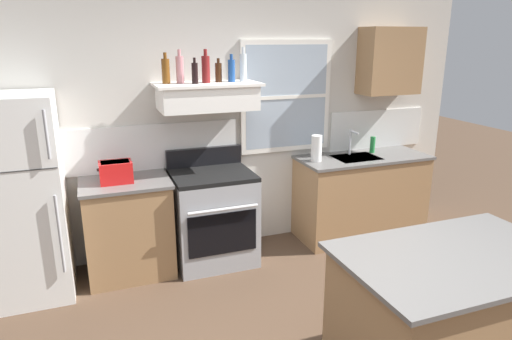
# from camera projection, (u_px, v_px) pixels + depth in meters

# --- Properties ---
(back_wall) EXTENTS (5.40, 0.11, 2.70)m
(back_wall) POSITION_uv_depth(u_px,v_px,m) (228.00, 119.00, 4.61)
(back_wall) COLOR beige
(back_wall) RESTS_ON ground_plane
(refrigerator) EXTENTS (0.70, 0.72, 1.73)m
(refrigerator) POSITION_uv_depth(u_px,v_px,m) (19.00, 199.00, 3.75)
(refrigerator) COLOR white
(refrigerator) RESTS_ON ground_plane
(counter_left_of_stove) EXTENTS (0.79, 0.63, 0.91)m
(counter_left_of_stove) POSITION_uv_depth(u_px,v_px,m) (128.00, 227.00, 4.21)
(counter_left_of_stove) COLOR #9E754C
(counter_left_of_stove) RESTS_ON ground_plane
(toaster) EXTENTS (0.30, 0.20, 0.19)m
(toaster) POSITION_uv_depth(u_px,v_px,m) (116.00, 172.00, 4.01)
(toaster) COLOR red
(toaster) RESTS_ON counter_left_of_stove
(stove_range) EXTENTS (0.76, 0.69, 1.09)m
(stove_range) POSITION_uv_depth(u_px,v_px,m) (213.00, 216.00, 4.44)
(stove_range) COLOR #9EA0A5
(stove_range) RESTS_ON ground_plane
(range_hood_shelf) EXTENTS (0.96, 0.52, 0.24)m
(range_hood_shelf) POSITION_uv_depth(u_px,v_px,m) (207.00, 96.00, 4.20)
(range_hood_shelf) COLOR white
(bottle_amber_wine) EXTENTS (0.07, 0.07, 0.27)m
(bottle_amber_wine) POSITION_uv_depth(u_px,v_px,m) (166.00, 71.00, 4.06)
(bottle_amber_wine) COLOR brown
(bottle_amber_wine) RESTS_ON range_hood_shelf
(bottle_rose_pink) EXTENTS (0.07, 0.07, 0.30)m
(bottle_rose_pink) POSITION_uv_depth(u_px,v_px,m) (180.00, 69.00, 4.09)
(bottle_rose_pink) COLOR #C67F84
(bottle_rose_pink) RESTS_ON range_hood_shelf
(bottle_balsamic_dark) EXTENTS (0.06, 0.06, 0.23)m
(bottle_balsamic_dark) POSITION_uv_depth(u_px,v_px,m) (195.00, 73.00, 4.05)
(bottle_balsamic_dark) COLOR black
(bottle_balsamic_dark) RESTS_ON range_hood_shelf
(bottle_red_label_wine) EXTENTS (0.07, 0.07, 0.30)m
(bottle_red_label_wine) POSITION_uv_depth(u_px,v_px,m) (206.00, 69.00, 4.13)
(bottle_red_label_wine) COLOR maroon
(bottle_red_label_wine) RESTS_ON range_hood_shelf
(bottle_brown_stout) EXTENTS (0.06, 0.06, 0.22)m
(bottle_brown_stout) POSITION_uv_depth(u_px,v_px,m) (218.00, 72.00, 4.21)
(bottle_brown_stout) COLOR #381E0F
(bottle_brown_stout) RESTS_ON range_hood_shelf
(bottle_blue_liqueur) EXTENTS (0.07, 0.07, 0.25)m
(bottle_blue_liqueur) POSITION_uv_depth(u_px,v_px,m) (231.00, 70.00, 4.22)
(bottle_blue_liqueur) COLOR #1E478C
(bottle_blue_liqueur) RESTS_ON range_hood_shelf
(bottle_clear_tall) EXTENTS (0.06, 0.06, 0.31)m
(bottle_clear_tall) POSITION_uv_depth(u_px,v_px,m) (243.00, 67.00, 4.26)
(bottle_clear_tall) COLOR silver
(bottle_clear_tall) RESTS_ON range_hood_shelf
(counter_right_with_sink) EXTENTS (1.43, 0.63, 0.91)m
(counter_right_with_sink) POSITION_uv_depth(u_px,v_px,m) (360.00, 195.00, 5.05)
(counter_right_with_sink) COLOR #9E754C
(counter_right_with_sink) RESTS_ON ground_plane
(sink_faucet) EXTENTS (0.03, 0.17, 0.28)m
(sink_faucet) POSITION_uv_depth(u_px,v_px,m) (351.00, 139.00, 4.92)
(sink_faucet) COLOR silver
(sink_faucet) RESTS_ON counter_right_with_sink
(paper_towel_roll) EXTENTS (0.11, 0.11, 0.27)m
(paper_towel_roll) POSITION_uv_depth(u_px,v_px,m) (316.00, 148.00, 4.69)
(paper_towel_roll) COLOR white
(paper_towel_roll) RESTS_ON counter_right_with_sink
(dish_soap_bottle) EXTENTS (0.06, 0.06, 0.18)m
(dish_soap_bottle) POSITION_uv_depth(u_px,v_px,m) (373.00, 145.00, 5.04)
(dish_soap_bottle) COLOR #268C3F
(dish_soap_bottle) RESTS_ON counter_right_with_sink
(kitchen_island) EXTENTS (1.40, 0.90, 0.91)m
(kitchen_island) POSITION_uv_depth(u_px,v_px,m) (450.00, 321.00, 2.83)
(kitchen_island) COLOR #9E754C
(kitchen_island) RESTS_ON ground_plane
(upper_cabinet_right) EXTENTS (0.64, 0.32, 0.70)m
(upper_cabinet_right) POSITION_uv_depth(u_px,v_px,m) (390.00, 61.00, 4.88)
(upper_cabinet_right) COLOR #9E754C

